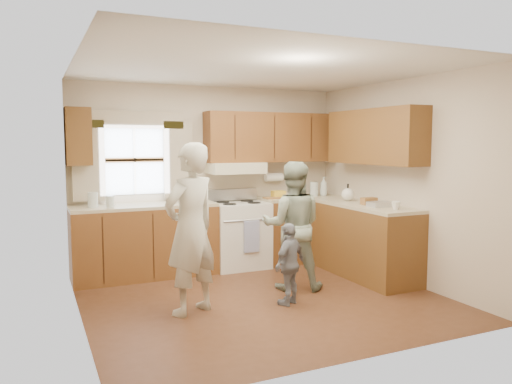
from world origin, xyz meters
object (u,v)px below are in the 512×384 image
woman_left (191,229)px  child (290,264)px  stove (238,234)px  woman_right (292,226)px

woman_left → child: 1.13m
child → stove: bearing=-124.5°
stove → child: bearing=-94.0°
stove → woman_right: 1.27m
stove → child: stove is taller
stove → child: (-0.12, -1.73, -0.03)m
woman_right → woman_left: bearing=41.6°
stove → woman_right: bearing=-81.3°
stove → woman_left: (-1.16, -1.56, 0.40)m
woman_left → child: bearing=144.8°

